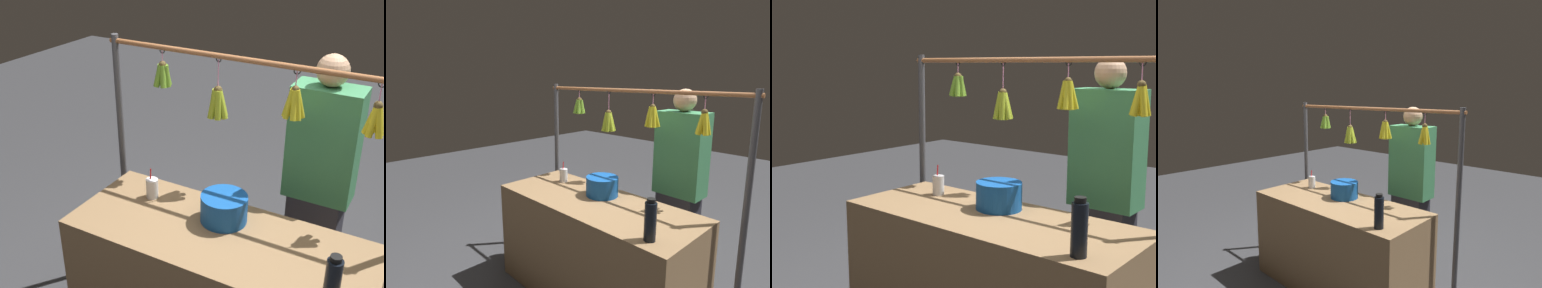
{
  "view_description": "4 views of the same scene",
  "coord_description": "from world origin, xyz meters",
  "views": [
    {
      "loc": [
        -0.93,
        1.94,
        2.41
      ],
      "look_at": [
        0.17,
        0.0,
        1.35
      ],
      "focal_mm": 45.91,
      "sensor_mm": 36.0,
      "label": 1
    },
    {
      "loc": [
        -1.61,
        1.74,
        1.8
      ],
      "look_at": [
        0.19,
        0.0,
        1.28
      ],
      "focal_mm": 30.19,
      "sensor_mm": 36.0,
      "label": 2
    },
    {
      "loc": [
        -1.62,
        2.09,
        1.66
      ],
      "look_at": [
        0.19,
        0.0,
        1.22
      ],
      "focal_mm": 47.32,
      "sensor_mm": 36.0,
      "label": 3
    },
    {
      "loc": [
        -2.07,
        2.07,
        1.84
      ],
      "look_at": [
        -0.15,
        0.0,
        1.4
      ],
      "focal_mm": 31.19,
      "sensor_mm": 36.0,
      "label": 4
    }
  ],
  "objects": [
    {
      "name": "blue_bucket",
      "position": [
        0.04,
        -0.13,
        0.93
      ],
      "size": [
        0.26,
        0.26,
        0.16
      ],
      "primitive_type": "cylinder",
      "color": "#1451A7",
      "rests_on": "market_counter"
    },
    {
      "name": "drink_cup",
      "position": [
        0.52,
        -0.14,
        0.91
      ],
      "size": [
        0.07,
        0.07,
        0.19
      ],
      "color": "silver",
      "rests_on": "market_counter"
    },
    {
      "name": "market_counter",
      "position": [
        0.0,
        0.0,
        0.43
      ],
      "size": [
        1.66,
        0.67,
        0.85
      ],
      "primitive_type": "cube",
      "color": "olive",
      "rests_on": "ground"
    },
    {
      "name": "display_rack",
      "position": [
        0.01,
        -0.43,
        1.21
      ],
      "size": [
        1.97,
        0.13,
        1.73
      ],
      "color": "#4C4C51",
      "rests_on": "ground"
    },
    {
      "name": "vendor_person",
      "position": [
        -0.32,
        -0.72,
        0.84
      ],
      "size": [
        0.4,
        0.22,
        1.7
      ],
      "color": "#2D2D38",
      "rests_on": "ground"
    },
    {
      "name": "water_bottle",
      "position": [
        -0.65,
        0.22,
        0.98
      ],
      "size": [
        0.07,
        0.07,
        0.26
      ],
      "color": "black",
      "rests_on": "market_counter"
    }
  ]
}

